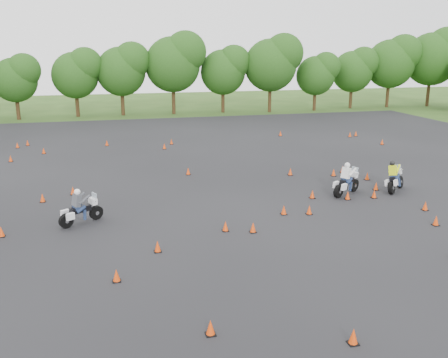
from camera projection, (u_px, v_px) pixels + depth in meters
The scene contains 7 objects.
ground at pixel (245, 225), 23.56m from camera, with size 140.00×140.00×0.00m, color #2D5119.
asphalt_pad at pixel (216, 190), 29.18m from camera, with size 62.00×62.00×0.00m, color black.
treeline at pixel (177, 79), 55.76m from camera, with size 87.20×32.21×11.23m.
traffic_cones at pixel (221, 186), 29.24m from camera, with size 37.03×33.51×0.45m.
rider_grey at pixel (80, 206), 23.47m from camera, with size 2.30×0.71×1.78m, color #42444A, non-canonical shape.
rider_yellow at pixel (398, 176), 28.78m from camera, with size 2.35×0.72×1.82m, color #C3D412, non-canonical shape.
rider_white at pixel (347, 178), 28.11m from camera, with size 2.47×0.76×1.90m, color silver, non-canonical shape.
Camera 1 is at (-6.36, -21.30, 8.16)m, focal length 40.00 mm.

